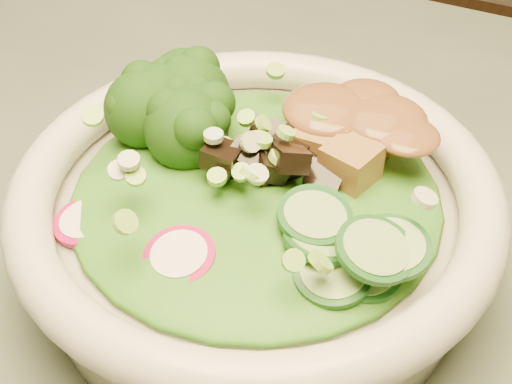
% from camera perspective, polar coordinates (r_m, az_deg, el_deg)
% --- Properties ---
extents(dining_table, '(1.20, 0.80, 0.75)m').
position_cam_1_polar(dining_table, '(0.65, -15.95, -5.35)').
color(dining_table, black).
rests_on(dining_table, ground).
extents(salad_bowl, '(0.30, 0.30, 0.08)m').
position_cam_1_polar(salad_bowl, '(0.44, -0.00, -2.05)').
color(salad_bowl, beige).
rests_on(salad_bowl, dining_table).
extents(lettuce_bed, '(0.22, 0.22, 0.03)m').
position_cam_1_polar(lettuce_bed, '(0.43, -0.00, 0.10)').
color(lettuce_bed, '#296415').
rests_on(lettuce_bed, salad_bowl).
extents(broccoli_florets, '(0.11, 0.10, 0.05)m').
position_cam_1_polar(broccoli_florets, '(0.46, -5.11, 6.34)').
color(broccoli_florets, black).
rests_on(broccoli_florets, salad_bowl).
extents(radish_slices, '(0.13, 0.08, 0.02)m').
position_cam_1_polar(radish_slices, '(0.39, -8.48, -3.56)').
color(radish_slices, '#A30C45').
rests_on(radish_slices, salad_bowl).
extents(cucumber_slices, '(0.10, 0.10, 0.04)m').
position_cam_1_polar(cucumber_slices, '(0.37, 5.98, -4.36)').
color(cucumber_slices, '#8DC26C').
rests_on(cucumber_slices, salad_bowl).
extents(mushroom_heap, '(0.10, 0.10, 0.04)m').
position_cam_1_polar(mushroom_heap, '(0.42, 1.49, 2.39)').
color(mushroom_heap, black).
rests_on(mushroom_heap, salad_bowl).
extents(tofu_cubes, '(0.11, 0.09, 0.04)m').
position_cam_1_polar(tofu_cubes, '(0.45, 7.43, 4.57)').
color(tofu_cubes, '#8E5E2F').
rests_on(tofu_cubes, salad_bowl).
extents(peanut_sauce, '(0.08, 0.06, 0.02)m').
position_cam_1_polar(peanut_sauce, '(0.44, 7.59, 6.04)').
color(peanut_sauce, brown).
rests_on(peanut_sauce, tofu_cubes).
extents(scallion_garnish, '(0.21, 0.21, 0.03)m').
position_cam_1_polar(scallion_garnish, '(0.41, -0.00, 2.92)').
color(scallion_garnish, '#83BF43').
rests_on(scallion_garnish, salad_bowl).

